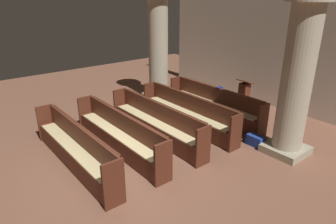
% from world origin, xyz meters
% --- Properties ---
extents(ground_plane, '(19.20, 19.20, 0.00)m').
position_xyz_m(ground_plane, '(0.00, 0.00, 0.00)').
color(ground_plane, brown).
extents(back_wall, '(10.00, 0.16, 4.50)m').
position_xyz_m(back_wall, '(0.00, 6.08, 2.25)').
color(back_wall, silver).
rests_on(back_wall, ground).
extents(pew_row_0, '(3.63, 0.46, 0.95)m').
position_xyz_m(pew_row_0, '(-0.62, 3.62, 0.50)').
color(pew_row_0, '#562819').
rests_on(pew_row_0, ground).
extents(pew_row_1, '(3.63, 0.46, 0.95)m').
position_xyz_m(pew_row_1, '(-0.62, 2.49, 0.50)').
color(pew_row_1, '#562819').
rests_on(pew_row_1, ground).
extents(pew_row_2, '(3.63, 0.47, 0.95)m').
position_xyz_m(pew_row_2, '(-0.62, 1.37, 0.50)').
color(pew_row_2, '#562819').
rests_on(pew_row_2, ground).
extents(pew_row_3, '(3.63, 0.46, 0.95)m').
position_xyz_m(pew_row_3, '(-0.62, 0.24, 0.50)').
color(pew_row_3, '#562819').
rests_on(pew_row_3, ground).
extents(pew_row_4, '(3.63, 0.46, 0.95)m').
position_xyz_m(pew_row_4, '(-0.62, -0.89, 0.50)').
color(pew_row_4, '#562819').
rests_on(pew_row_4, ground).
extents(pillar_aisle_side, '(1.00, 1.00, 3.80)m').
position_xyz_m(pillar_aisle_side, '(2.03, 3.36, 1.97)').
color(pillar_aisle_side, '#9F967E').
rests_on(pillar_aisle_side, ground).
extents(pillar_far_side, '(1.00, 1.00, 3.80)m').
position_xyz_m(pillar_far_side, '(-3.21, 3.45, 1.97)').
color(pillar_far_side, '#9F967E').
rests_on(pillar_far_side, ground).
extents(lectern, '(0.48, 0.45, 1.08)m').
position_xyz_m(lectern, '(-0.40, 4.82, 0.45)').
color(lectern, '#492215').
rests_on(lectern, ground).
extents(hymn_book, '(0.16, 0.18, 0.03)m').
position_xyz_m(hymn_book, '(-0.59, 3.81, 0.96)').
color(hymn_book, navy).
rests_on(hymn_book, pew_row_0).
extents(kneeler_box_blue, '(0.44, 0.25, 0.27)m').
position_xyz_m(kneeler_box_blue, '(1.34, 3.09, 0.14)').
color(kneeler_box_blue, navy).
rests_on(kneeler_box_blue, ground).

